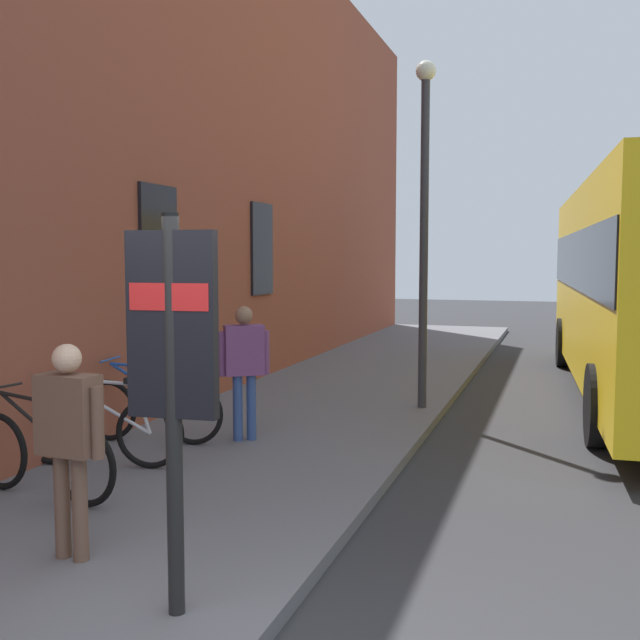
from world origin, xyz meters
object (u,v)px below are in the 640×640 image
(transit_info_sign, at_px, (173,350))
(pedestrian_near_bus, at_px, (244,359))
(bicycle_end_of_row, at_px, (101,429))
(bicycle_far_end, at_px, (40,455))
(pedestrian_by_facade, at_px, (69,429))
(street_lamp, at_px, (424,203))
(bicycle_nearest_sign, at_px, (150,409))

(transit_info_sign, xyz_separation_m, pedestrian_near_bus, (4.03, 1.34, -0.64))
(bicycle_end_of_row, relative_size, transit_info_sign, 0.73)
(bicycle_far_end, xyz_separation_m, transit_info_sign, (-1.54, -2.21, 1.21))
(bicycle_far_end, height_order, pedestrian_near_bus, pedestrian_near_bus)
(pedestrian_by_facade, xyz_separation_m, street_lamp, (6.08, -1.40, 1.95))
(bicycle_end_of_row, height_order, street_lamp, street_lamp)
(transit_info_sign, height_order, street_lamp, street_lamp)
(pedestrian_near_bus, height_order, street_lamp, street_lamp)
(street_lamp, bearing_deg, bicycle_end_of_row, 147.35)
(pedestrian_near_bus, bearing_deg, pedestrian_by_facade, -176.22)
(pedestrian_by_facade, bearing_deg, bicycle_far_end, 46.44)
(pedestrian_by_facade, bearing_deg, bicycle_nearest_sign, 21.49)
(bicycle_nearest_sign, distance_m, transit_info_sign, 4.43)
(transit_info_sign, bearing_deg, pedestrian_by_facade, 66.24)
(bicycle_far_end, distance_m, pedestrian_by_facade, 1.62)
(bicycle_far_end, distance_m, street_lamp, 6.15)
(bicycle_far_end, relative_size, transit_info_sign, 0.73)
(bicycle_nearest_sign, distance_m, pedestrian_by_facade, 3.37)
(bicycle_end_of_row, relative_size, bicycle_nearest_sign, 0.99)
(bicycle_far_end, height_order, transit_info_sign, transit_info_sign)
(bicycle_far_end, bearing_deg, pedestrian_near_bus, -19.20)
(bicycle_nearest_sign, bearing_deg, pedestrian_near_bus, -65.28)
(bicycle_end_of_row, height_order, pedestrian_by_facade, pedestrian_by_facade)
(bicycle_nearest_sign, xyz_separation_m, pedestrian_by_facade, (-3.09, -1.22, 0.55))
(bicycle_far_end, xyz_separation_m, bicycle_end_of_row, (1.02, 0.07, 0.00))
(bicycle_nearest_sign, height_order, transit_info_sign, transit_info_sign)
(bicycle_nearest_sign, relative_size, pedestrian_near_bus, 1.12)
(street_lamp, bearing_deg, bicycle_far_end, 153.58)
(bicycle_end_of_row, bearing_deg, street_lamp, -32.65)
(transit_info_sign, distance_m, pedestrian_by_facade, 1.38)
(pedestrian_by_facade, distance_m, street_lamp, 6.53)
(pedestrian_by_facade, bearing_deg, bicycle_end_of_row, 29.56)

